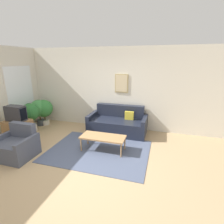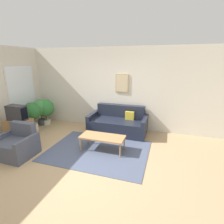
% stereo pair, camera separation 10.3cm
% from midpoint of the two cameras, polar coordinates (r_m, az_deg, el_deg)
% --- Properties ---
extents(ground_plane, '(16.00, 16.00, 0.00)m').
position_cam_midpoint_polar(ground_plane, '(4.35, -11.46, -15.37)').
color(ground_plane, tan).
extents(area_rug, '(2.56, 1.89, 0.01)m').
position_cam_midpoint_polar(area_rug, '(4.68, -3.99, -12.47)').
color(area_rug, '#4C5670').
rests_on(area_rug, ground_plane).
extents(wall_back, '(8.00, 0.09, 2.70)m').
position_cam_midpoint_polar(wall_back, '(6.00, -0.79, 7.68)').
color(wall_back, beige).
rests_on(wall_back, ground_plane).
extents(couch, '(1.84, 0.90, 0.86)m').
position_cam_midpoint_polar(couch, '(5.68, 2.57, -3.80)').
color(couch, '#1E2333').
rests_on(couch, ground_plane).
extents(coffee_table, '(1.14, 0.50, 0.40)m').
position_cam_midpoint_polar(coffee_table, '(4.55, -2.48, -8.31)').
color(coffee_table, '#A87F51').
rests_on(coffee_table, ground_plane).
extents(tv_stand, '(0.69, 0.52, 0.61)m').
position_cam_midpoint_polar(tv_stand, '(5.84, -27.53, -5.14)').
color(tv_stand, olive).
rests_on(tv_stand, ground_plane).
extents(tv, '(0.55, 0.28, 0.44)m').
position_cam_midpoint_polar(tv, '(5.68, -28.21, -0.22)').
color(tv, '#2D2D33').
rests_on(tv, tv_stand).
extents(armchair, '(0.85, 0.76, 0.78)m').
position_cam_midpoint_polar(armchair, '(4.93, -28.11, -9.56)').
color(armchair, '#474C5B').
rests_on(armchair, ground_plane).
extents(potted_plant_tall, '(0.58, 0.58, 0.94)m').
position_cam_midpoint_polar(potted_plant_tall, '(6.31, -24.37, -0.40)').
color(potted_plant_tall, beige).
rests_on(potted_plant_tall, ground_plane).
extents(potted_plant_by_window, '(0.62, 0.62, 0.92)m').
position_cam_midpoint_polar(potted_plant_by_window, '(6.78, -20.57, 1.02)').
color(potted_plant_by_window, beige).
rests_on(potted_plant_by_window, ground_plane).
extents(potted_plant_small, '(0.60, 0.60, 0.94)m').
position_cam_midpoint_polar(potted_plant_small, '(6.77, -21.91, 1.02)').
color(potted_plant_small, '#383D42').
rests_on(potted_plant_small, ground_plane).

